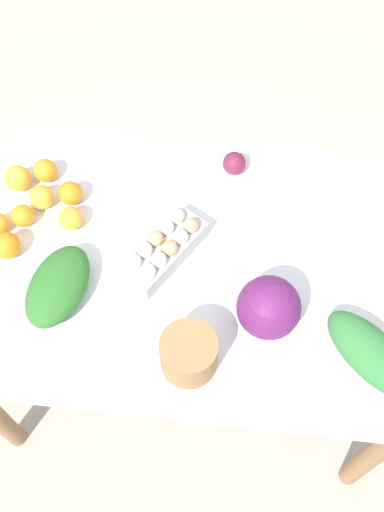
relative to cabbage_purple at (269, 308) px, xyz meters
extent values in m
plane|color=#B2A899|center=(0.21, -0.16, -0.79)|extent=(8.00, 8.00, 0.00)
cube|color=silver|center=(0.21, -0.16, -0.10)|extent=(1.28, 0.88, 0.03)
cylinder|color=olive|center=(-0.37, -0.54, -0.45)|extent=(0.06, 0.06, 0.68)
cylinder|color=olive|center=(0.79, -0.54, -0.45)|extent=(0.06, 0.06, 0.68)
cylinder|color=olive|center=(-0.37, 0.21, -0.45)|extent=(0.06, 0.06, 0.68)
sphere|color=#601E5B|center=(0.00, 0.00, 0.00)|extent=(0.16, 0.16, 0.16)
cube|color=#B7B7B2|center=(0.29, -0.16, -0.05)|extent=(0.23, 0.29, 0.06)
sphere|color=white|center=(0.26, -0.25, -0.01)|extent=(0.04, 0.04, 0.04)
sphere|color=white|center=(0.29, -0.22, -0.01)|extent=(0.04, 0.04, 0.04)
sphere|color=tan|center=(0.31, -0.18, -0.01)|extent=(0.04, 0.04, 0.04)
sphere|color=white|center=(0.33, -0.14, -0.01)|extent=(0.04, 0.04, 0.04)
sphere|color=white|center=(0.36, -0.10, -0.01)|extent=(0.04, 0.04, 0.04)
sphere|color=tan|center=(0.22, -0.23, -0.01)|extent=(0.04, 0.04, 0.04)
sphere|color=white|center=(0.24, -0.19, -0.01)|extent=(0.04, 0.04, 0.04)
sphere|color=tan|center=(0.27, -0.15, -0.01)|extent=(0.04, 0.04, 0.04)
sphere|color=white|center=(0.29, -0.11, -0.01)|extent=(0.04, 0.04, 0.04)
sphere|color=white|center=(0.32, -0.07, -0.01)|extent=(0.04, 0.04, 0.04)
cylinder|color=#997047|center=(0.18, 0.13, -0.02)|extent=(0.14, 0.14, 0.12)
ellipsoid|color=#2D6B28|center=(0.55, -0.02, -0.04)|extent=(0.19, 0.27, 0.09)
ellipsoid|color=#337538|center=(-0.26, 0.08, -0.03)|extent=(0.28, 0.28, 0.09)
sphere|color=maroon|center=(0.12, -0.49, -0.05)|extent=(0.07, 0.07, 0.07)
sphere|color=#F9A833|center=(0.66, -0.30, -0.05)|extent=(0.07, 0.07, 0.07)
sphere|color=orange|center=(0.70, -0.24, -0.05)|extent=(0.06, 0.06, 0.06)
sphere|color=orange|center=(0.72, -0.13, -0.04)|extent=(0.08, 0.08, 0.08)
sphere|color=orange|center=(0.68, -0.40, -0.05)|extent=(0.07, 0.07, 0.07)
sphere|color=#F9A833|center=(0.75, -0.36, -0.04)|extent=(0.08, 0.08, 0.08)
sphere|color=orange|center=(0.58, -0.33, -0.05)|extent=(0.07, 0.07, 0.07)
sphere|color=#F9A833|center=(0.56, -0.24, -0.05)|extent=(0.07, 0.07, 0.07)
camera|label=1|loc=(0.12, 0.64, 1.27)|focal=40.00mm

